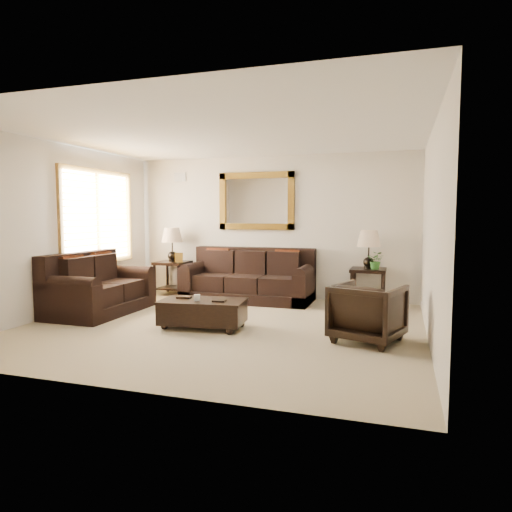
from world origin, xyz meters
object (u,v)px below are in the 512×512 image
(end_table_right, at_px, (369,257))
(loveseat, at_px, (97,291))
(end_table_left, at_px, (172,251))
(armchair, at_px, (368,310))
(coffee_table, at_px, (203,310))
(sofa, at_px, (249,281))

(end_table_right, bearing_deg, loveseat, -155.12)
(loveseat, distance_m, end_table_left, 2.02)
(end_table_left, height_order, armchair, end_table_left)
(coffee_table, bearing_deg, end_table_right, 41.87)
(sofa, xyz_separation_m, end_table_right, (2.15, 0.12, 0.51))
(end_table_left, relative_size, armchair, 1.66)
(loveseat, xyz_separation_m, armchair, (4.30, -0.43, 0.04))
(loveseat, relative_size, coffee_table, 1.41)
(sofa, height_order, end_table_right, end_table_right)
(loveseat, bearing_deg, coffee_table, -101.47)
(coffee_table, distance_m, armchair, 2.25)
(end_table_left, bearing_deg, sofa, -4.13)
(end_table_left, bearing_deg, coffee_table, -53.85)
(end_table_right, bearing_deg, armchair, -86.17)
(end_table_left, relative_size, end_table_right, 1.01)
(end_table_left, bearing_deg, end_table_right, 0.07)
(sofa, distance_m, armchair, 3.21)
(sofa, height_order, loveseat, loveseat)
(armchair, bearing_deg, loveseat, 12.47)
(armchair, bearing_deg, coffee_table, 17.87)
(coffee_table, height_order, armchair, armchair)
(end_table_right, bearing_deg, sofa, -176.69)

